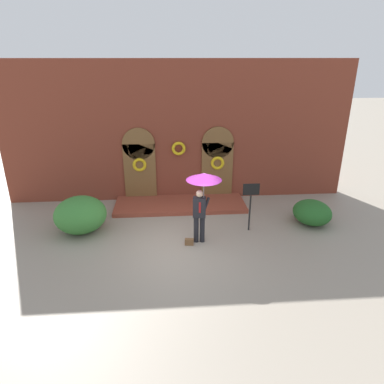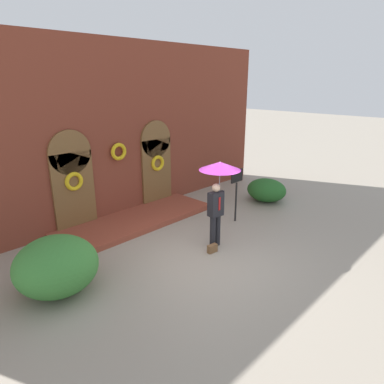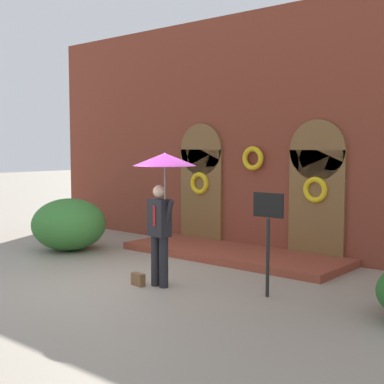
{
  "view_description": "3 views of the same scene",
  "coord_description": "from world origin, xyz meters",
  "px_view_note": "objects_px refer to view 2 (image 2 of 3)",
  "views": [
    {
      "loc": [
        -0.49,
        -9.61,
        5.65
      ],
      "look_at": [
        0.35,
        1.32,
        1.3
      ],
      "focal_mm": 32.0,
      "sensor_mm": 36.0,
      "label": 1
    },
    {
      "loc": [
        -6.08,
        -5.31,
        4.38
      ],
      "look_at": [
        0.54,
        1.11,
        1.35
      ],
      "focal_mm": 32.0,
      "sensor_mm": 36.0,
      "label": 2
    },
    {
      "loc": [
        6.92,
        -6.54,
        2.46
      ],
      "look_at": [
        -0.1,
        1.78,
        1.54
      ],
      "focal_mm": 50.0,
      "sensor_mm": 36.0,
      "label": 3
    }
  ],
  "objects_px": {
    "person_with_umbrella": "(219,179)",
    "shrub_left": "(56,266)",
    "shrub_right": "(266,190)",
    "sign_post": "(236,187)",
    "handbag": "(212,248)"
  },
  "relations": [
    {
      "from": "person_with_umbrella",
      "to": "shrub_left",
      "type": "relative_size",
      "value": 1.35
    },
    {
      "from": "handbag",
      "to": "sign_post",
      "type": "bearing_deg",
      "value": 30.01
    },
    {
      "from": "handbag",
      "to": "sign_post",
      "type": "height_order",
      "value": "sign_post"
    },
    {
      "from": "sign_post",
      "to": "shrub_left",
      "type": "relative_size",
      "value": 0.98
    },
    {
      "from": "shrub_left",
      "to": "person_with_umbrella",
      "type": "bearing_deg",
      "value": -14.33
    },
    {
      "from": "person_with_umbrella",
      "to": "shrub_right",
      "type": "relative_size",
      "value": 1.59
    },
    {
      "from": "shrub_left",
      "to": "handbag",
      "type": "bearing_deg",
      "value": -18.83
    },
    {
      "from": "person_with_umbrella",
      "to": "shrub_left",
      "type": "height_order",
      "value": "person_with_umbrella"
    },
    {
      "from": "person_with_umbrella",
      "to": "handbag",
      "type": "relative_size",
      "value": 8.44
    },
    {
      "from": "person_with_umbrella",
      "to": "sign_post",
      "type": "distance_m",
      "value": 1.98
    },
    {
      "from": "person_with_umbrella",
      "to": "shrub_left",
      "type": "xyz_separation_m",
      "value": [
        -4.08,
        1.04,
        -1.29
      ]
    },
    {
      "from": "shrub_right",
      "to": "person_with_umbrella",
      "type": "bearing_deg",
      "value": -165.86
    },
    {
      "from": "person_with_umbrella",
      "to": "shrub_right",
      "type": "height_order",
      "value": "person_with_umbrella"
    },
    {
      "from": "shrub_left",
      "to": "shrub_right",
      "type": "bearing_deg",
      "value": -0.07
    },
    {
      "from": "shrub_left",
      "to": "shrub_right",
      "type": "height_order",
      "value": "shrub_left"
    }
  ]
}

